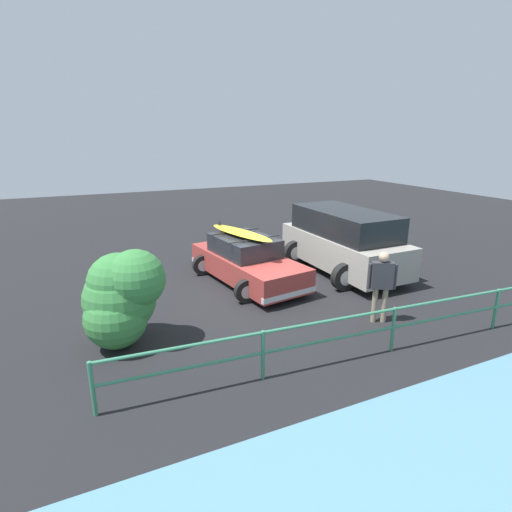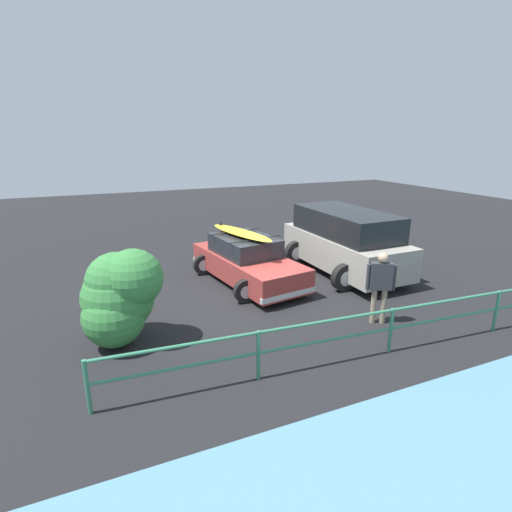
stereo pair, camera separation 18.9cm
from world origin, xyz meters
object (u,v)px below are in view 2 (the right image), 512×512
at_px(person_bystander, 381,281).
at_px(bush_near_left, 120,294).
at_px(sedan_car, 247,261).
at_px(suv_car, 344,241).

height_order(person_bystander, bush_near_left, bush_near_left).
bearing_deg(bush_near_left, sedan_car, -147.66).
bearing_deg(bush_near_left, suv_car, -163.98).
xyz_separation_m(person_bystander, bush_near_left, (5.37, -1.35, 0.07)).
height_order(sedan_car, person_bystander, person_bystander).
relative_size(sedan_car, suv_car, 0.93).
relative_size(person_bystander, bush_near_left, 0.84).
bearing_deg(sedan_car, bush_near_left, 32.34).
bearing_deg(person_bystander, suv_car, -112.64).
xyz_separation_m(suv_car, bush_near_left, (6.75, 1.94, 0.08)).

